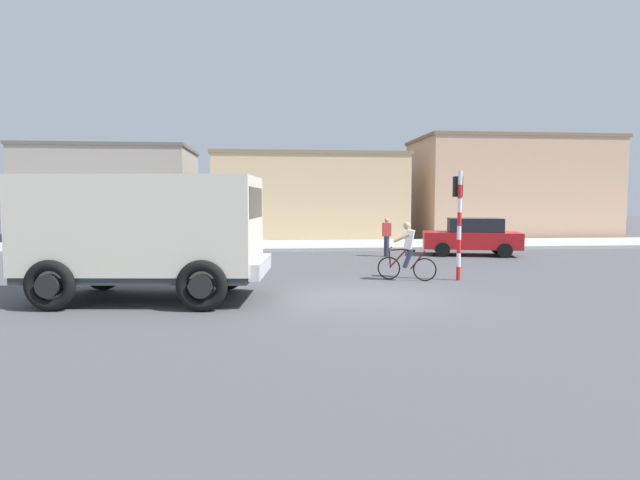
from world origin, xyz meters
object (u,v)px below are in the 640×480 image
(cyclist, at_px, (407,251))
(pedestrian_near_kerb, at_px, (387,236))
(truck_foreground, at_px, (147,229))
(car_red_near, at_px, (472,236))
(traffic_light_pole, at_px, (459,210))

(cyclist, bearing_deg, pedestrian_near_kerb, 82.15)
(truck_foreground, height_order, car_red_near, truck_foreground)
(pedestrian_near_kerb, bearing_deg, truck_foreground, -131.95)
(pedestrian_near_kerb, bearing_deg, traffic_light_pole, -84.41)
(traffic_light_pole, distance_m, car_red_near, 7.32)
(traffic_light_pole, height_order, car_red_near, traffic_light_pole)
(truck_foreground, xyz_separation_m, car_red_near, (11.51, 8.71, -0.85))
(pedestrian_near_kerb, bearing_deg, cyclist, -97.85)
(truck_foreground, relative_size, car_red_near, 1.31)
(cyclist, distance_m, car_red_near, 7.94)
(traffic_light_pole, xyz_separation_m, car_red_near, (3.11, 6.51, -1.25))
(car_red_near, xyz_separation_m, pedestrian_near_kerb, (-3.74, -0.07, 0.03))
(truck_foreground, relative_size, cyclist, 3.29)
(cyclist, relative_size, pedestrian_near_kerb, 1.06)
(truck_foreground, height_order, cyclist, truck_foreground)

